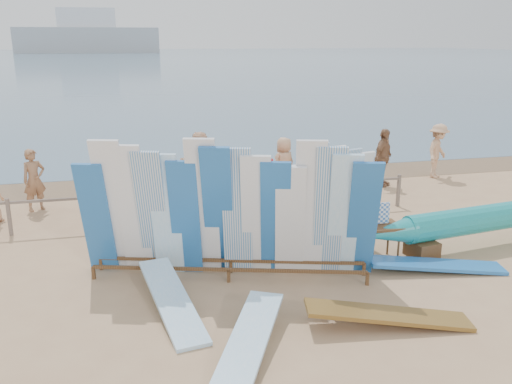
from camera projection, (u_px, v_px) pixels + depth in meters
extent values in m
plane|color=tan|center=(196.00, 270.00, 10.90)|extent=(160.00, 160.00, 0.00)
cube|color=#45637C|center=(129.00, 58.00, 130.71)|extent=(320.00, 240.00, 0.02)
cube|color=brown|center=(168.00, 182.00, 17.64)|extent=(40.00, 2.60, 0.01)
cube|color=#999EA3|center=(88.00, 40.00, 175.62)|extent=(45.00, 8.00, 8.00)
cube|color=silver|center=(86.00, 18.00, 173.71)|extent=(18.00, 6.00, 6.00)
cube|color=#77665A|center=(180.00, 192.00, 13.49)|extent=(12.00, 0.06, 0.06)
cube|color=#77665A|center=(9.00, 217.00, 12.69)|extent=(0.08, 0.08, 0.90)
cube|color=#77665A|center=(98.00, 211.00, 13.14)|extent=(0.08, 0.08, 0.90)
cube|color=#77665A|center=(180.00, 205.00, 13.58)|extent=(0.08, 0.08, 0.90)
cube|color=#77665A|center=(258.00, 200.00, 14.03)|extent=(0.08, 0.08, 0.90)
cube|color=#77665A|center=(330.00, 195.00, 14.47)|extent=(0.08, 0.08, 0.90)
cube|color=#77665A|center=(398.00, 191.00, 14.92)|extent=(0.08, 0.08, 0.90)
cube|color=brown|center=(229.00, 270.00, 10.29)|extent=(5.05, 1.53, 0.06)
cube|color=brown|center=(231.00, 261.00, 10.71)|extent=(5.05, 1.53, 0.06)
cube|color=#2366B3|center=(96.00, 219.00, 10.38)|extent=(0.71, 0.77, 2.31)
cube|color=white|center=(114.00, 208.00, 10.30)|extent=(0.75, 0.90, 2.76)
cube|color=white|center=(133.00, 210.00, 10.30)|extent=(0.73, 0.84, 2.67)
cube|color=white|center=(152.00, 214.00, 10.29)|extent=(0.74, 0.86, 2.56)
cube|color=#98CFF4|center=(166.00, 215.00, 10.29)|extent=(0.68, 0.65, 2.49)
cube|color=#2366B3|center=(185.00, 219.00, 10.29)|extent=(0.69, 0.71, 2.37)
cube|color=white|center=(204.00, 208.00, 10.21)|extent=(0.76, 0.93, 2.81)
cube|color=#2366B3|center=(218.00, 212.00, 10.21)|extent=(0.79, 1.03, 2.67)
cube|color=white|center=(237.00, 213.00, 10.20)|extent=(0.72, 0.78, 2.63)
cube|color=white|center=(256.00, 217.00, 10.20)|extent=(0.74, 0.85, 2.50)
cube|color=#2366B3|center=(275.00, 220.00, 10.20)|extent=(0.74, 0.86, 2.39)
cube|color=white|center=(290.00, 222.00, 10.20)|extent=(0.72, 0.80, 2.30)
cube|color=white|center=(309.00, 210.00, 10.11)|extent=(0.72, 0.81, 2.78)
cube|color=white|center=(329.00, 214.00, 10.11)|extent=(0.73, 0.83, 2.67)
cube|color=#98CFF4|center=(343.00, 217.00, 10.12)|extent=(0.75, 0.89, 2.55)
cube|color=#2366B3|center=(363.00, 221.00, 10.12)|extent=(0.77, 0.97, 2.42)
cube|color=brown|center=(329.00, 243.00, 11.71)|extent=(1.75, 0.56, 0.05)
cube|color=brown|center=(318.00, 237.00, 12.04)|extent=(1.75, 0.56, 0.05)
cube|color=white|center=(292.00, 211.00, 11.25)|extent=(0.63, 0.65, 2.07)
cube|color=white|center=(309.00, 199.00, 11.40)|extent=(0.67, 0.79, 2.47)
cube|color=white|center=(325.00, 198.00, 11.62)|extent=(0.67, 0.80, 2.37)
cube|color=white|center=(341.00, 198.00, 11.84)|extent=(0.67, 0.82, 2.27)
cube|color=white|center=(353.00, 197.00, 12.02)|extent=(0.68, 0.83, 2.17)
cube|color=brown|center=(422.00, 249.00, 11.49)|extent=(0.60, 0.69, 0.37)
cylinder|color=teal|center=(492.00, 217.00, 12.02)|extent=(4.58, 1.26, 0.62)
cone|color=teal|center=(386.00, 233.00, 11.03)|extent=(1.31, 0.75, 0.58)
cube|color=brown|center=(377.00, 226.00, 11.17)|extent=(0.96, 0.69, 0.06)
cube|color=white|center=(378.00, 213.00, 11.10)|extent=(0.50, 0.05, 0.44)
cube|color=#98CFF4|center=(247.00, 357.00, 7.90)|extent=(1.72, 2.65, 0.40)
cube|color=brown|center=(388.00, 326.00, 8.77)|extent=(2.75, 1.07, 0.40)
cube|color=#2366B3|center=(436.00, 271.00, 10.85)|extent=(2.76, 1.11, 0.25)
cube|color=#98CFF4|center=(172.00, 310.00, 9.27)|extent=(1.01, 2.74, 0.42)
cube|color=red|center=(148.00, 203.00, 14.28)|extent=(0.58, 0.54, 0.05)
cube|color=red|center=(146.00, 190.00, 14.42)|extent=(0.55, 0.21, 0.54)
cube|color=red|center=(250.00, 194.00, 15.08)|extent=(0.67, 0.65, 0.05)
cube|color=red|center=(245.00, 184.00, 15.18)|extent=(0.54, 0.36, 0.52)
cube|color=red|center=(271.00, 182.00, 15.15)|extent=(0.68, 0.93, 0.61)
cube|color=red|center=(266.00, 166.00, 15.33)|extent=(0.53, 0.30, 0.38)
imported|color=#8C6042|center=(308.00, 169.00, 15.93)|extent=(0.63, 0.45, 1.57)
imported|color=#8C6042|center=(158.00, 180.00, 14.78)|extent=(0.54, 0.96, 1.55)
imported|color=beige|center=(200.00, 163.00, 16.05)|extent=(1.77, 1.40, 1.88)
imported|color=tan|center=(438.00, 151.00, 17.94)|extent=(1.20, 1.12, 1.80)
imported|color=#8C6042|center=(383.00, 158.00, 16.90)|extent=(1.11, 1.03, 1.81)
imported|color=tan|center=(284.00, 164.00, 16.45)|extent=(0.88, 0.68, 1.63)
imported|color=#8C6042|center=(34.00, 180.00, 14.48)|extent=(0.70, 0.60, 1.68)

